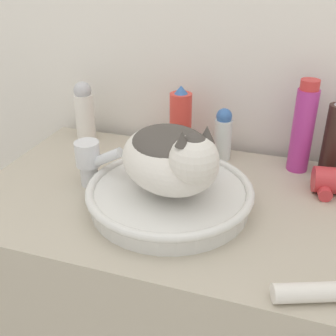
% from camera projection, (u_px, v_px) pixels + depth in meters
% --- Properties ---
extents(wall_back, '(8.00, 0.05, 2.40)m').
position_uv_depth(wall_back, '(217.00, 38.00, 1.15)').
color(wall_back, silver).
rests_on(wall_back, ground_plane).
extents(vanity_counter, '(0.97, 0.58, 0.90)m').
position_uv_depth(vanity_counter, '(177.00, 329.00, 1.21)').
color(vanity_counter, '#B2A893').
rests_on(vanity_counter, ground_plane).
extents(sink_basin, '(0.38, 0.38, 0.05)m').
position_uv_depth(sink_basin, '(170.00, 195.00, 0.95)').
color(sink_basin, silver).
rests_on(sink_basin, vanity_counter).
extents(cat, '(0.31, 0.38, 0.17)m').
position_uv_depth(cat, '(173.00, 156.00, 0.89)').
color(cat, silver).
rests_on(cat, sink_basin).
extents(faucet, '(0.13, 0.06, 0.12)m').
position_uv_depth(faucet, '(91.00, 160.00, 1.01)').
color(faucet, silver).
rests_on(faucet, vanity_counter).
extents(deodorant_stick, '(0.05, 0.05, 0.15)m').
position_uv_depth(deodorant_stick, '(223.00, 134.00, 1.14)').
color(deodorant_stick, silver).
rests_on(deodorant_stick, vanity_counter).
extents(shampoo_bottle_tall, '(0.05, 0.05, 0.24)m').
position_uv_depth(shampoo_bottle_tall, '(303.00, 128.00, 1.07)').
color(shampoo_bottle_tall, '#B2338C').
rests_on(shampoo_bottle_tall, vanity_counter).
extents(lotion_bottle_white, '(0.06, 0.06, 0.18)m').
position_uv_depth(lotion_bottle_white, '(84.00, 111.00, 1.25)').
color(lotion_bottle_white, white).
rests_on(lotion_bottle_white, vanity_counter).
extents(spray_bottle_trigger, '(0.06, 0.06, 0.20)m').
position_uv_depth(spray_bottle_trigger, '(181.00, 122.00, 1.17)').
color(spray_bottle_trigger, '#DB3D33').
rests_on(spray_bottle_trigger, vanity_counter).
extents(hairspray_can_black, '(0.05, 0.05, 0.21)m').
position_uv_depth(hairspray_can_black, '(334.00, 139.00, 1.05)').
color(hairspray_can_black, '#331E19').
rests_on(hairspray_can_black, vanity_counter).
extents(cream_tube, '(0.17, 0.09, 0.04)m').
position_uv_depth(cream_tube, '(324.00, 292.00, 0.70)').
color(cream_tube, silver).
rests_on(cream_tube, vanity_counter).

